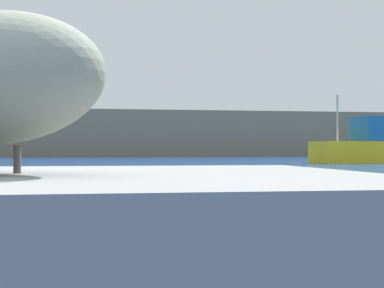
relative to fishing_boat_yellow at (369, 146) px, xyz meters
name	(u,v)px	position (x,y,z in m)	size (l,w,h in m)	color
hillside_backdrop	(95,135)	(-18.91, 42.52, 1.84)	(140.00, 17.12, 5.98)	#7F755B
fishing_boat_yellow	(369,146)	(0.00, 0.00, 0.00)	(7.82, 3.59, 4.60)	yellow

